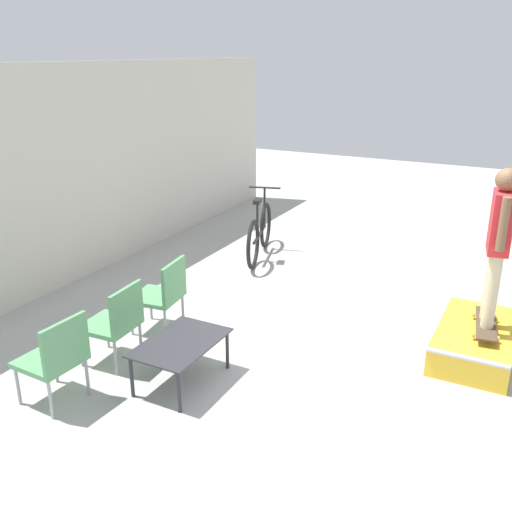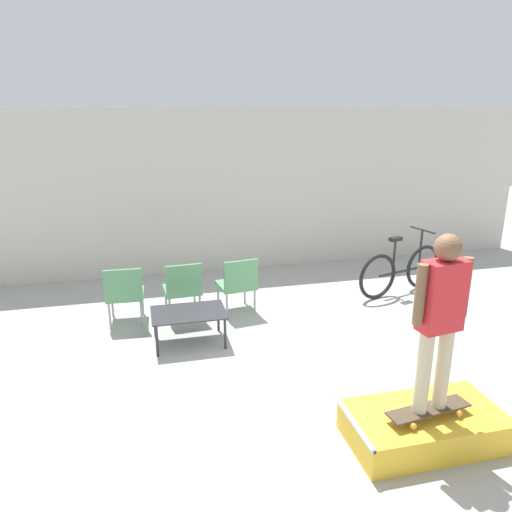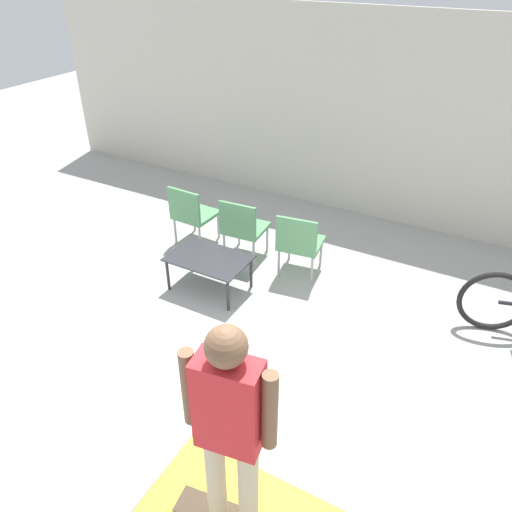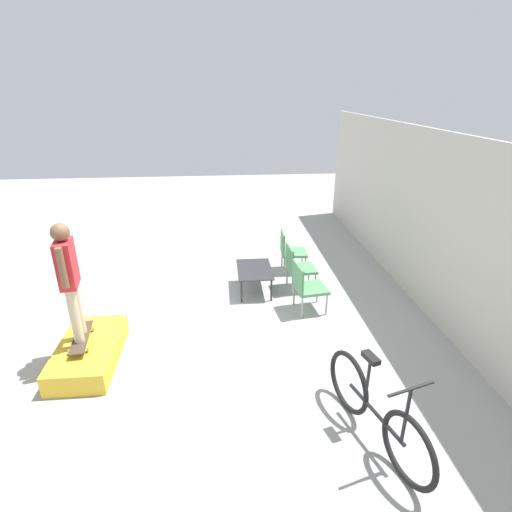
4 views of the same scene
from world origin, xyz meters
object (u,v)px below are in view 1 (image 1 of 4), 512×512
at_px(coffee_table, 181,346).
at_px(bicycle, 260,233).
at_px(person_skater, 499,236).
at_px(patio_chair_left, 56,356).
at_px(patio_chair_center, 116,320).
at_px(skate_ramp_box, 476,341).
at_px(patio_chair_right, 163,292).
at_px(skateboard_on_ramp, 486,323).

distance_m(coffee_table, bicycle, 3.77).
distance_m(person_skater, patio_chair_left, 4.46).
xyz_separation_m(patio_chair_left, patio_chair_center, (0.83, 0.00, 0.00)).
distance_m(skate_ramp_box, patio_chair_center, 3.87).
height_order(patio_chair_center, patio_chair_right, same).
distance_m(skate_ramp_box, patio_chair_right, 3.53).
bearing_deg(patio_chair_right, coffee_table, 36.85).
relative_size(patio_chair_right, bicycle, 0.51).
height_order(skate_ramp_box, bicycle, bicycle).
bearing_deg(patio_chair_right, patio_chair_left, -7.58).
relative_size(patio_chair_left, patio_chair_center, 1.00).
distance_m(skateboard_on_ramp, patio_chair_left, 4.37).
bearing_deg(person_skater, patio_chair_left, 120.06).
bearing_deg(patio_chair_left, patio_chair_center, -177.20).
relative_size(skate_ramp_box, patio_chair_right, 1.67).
bearing_deg(patio_chair_left, skate_ramp_box, 132.49).
distance_m(skateboard_on_ramp, patio_chair_right, 3.58).
height_order(coffee_table, bicycle, bicycle).
bearing_deg(patio_chair_center, person_skater, 115.58).
distance_m(skateboard_on_ramp, patio_chair_center, 3.91).
height_order(patio_chair_left, patio_chair_right, same).
bearing_deg(person_skater, patio_chair_right, 99.04).
bearing_deg(skate_ramp_box, patio_chair_center, 120.21).
height_order(person_skater, patio_chair_right, person_skater).
bearing_deg(patio_chair_left, bicycle, -174.86).
xyz_separation_m(coffee_table, patio_chair_center, (0.01, 0.81, 0.09)).
height_order(skateboard_on_ramp, patio_chair_center, patio_chair_center).
xyz_separation_m(person_skater, coffee_table, (-1.92, 2.59, -0.97)).
relative_size(skate_ramp_box, bicycle, 0.85).
xyz_separation_m(skate_ramp_box, bicycle, (1.69, 3.51, 0.24)).
relative_size(person_skater, patio_chair_center, 1.87).
bearing_deg(bicycle, patio_chair_center, 166.76).
height_order(skateboard_on_ramp, bicycle, bicycle).
relative_size(person_skater, bicycle, 0.95).
bearing_deg(skate_ramp_box, skateboard_on_ramp, -107.54).
bearing_deg(coffee_table, bicycle, 15.29).
xyz_separation_m(person_skater, patio_chair_right, (-1.09, 3.41, -0.88)).
bearing_deg(patio_chair_center, skateboard_on_ramp, 115.58).
relative_size(coffee_table, patio_chair_left, 1.10).
bearing_deg(skateboard_on_ramp, skate_ramp_box, 64.78).
xyz_separation_m(patio_chair_left, bicycle, (4.46, 0.18, -0.10)).
distance_m(skateboard_on_ramp, bicycle, 3.98).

